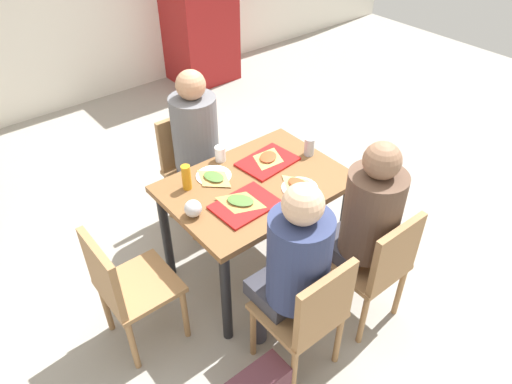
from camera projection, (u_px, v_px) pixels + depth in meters
The scene contains 22 objects.
ground_plane at pixel (256, 268), 3.40m from camera, with size 10.00×10.00×0.02m, color #9E998E.
main_table at pixel (256, 196), 2.99m from camera, with size 1.10×0.78×0.75m.
chair_near_left at pixel (309, 313), 2.48m from camera, with size 0.40×0.40×0.84m.
chair_near_right at pixel (378, 264), 2.75m from camera, with size 0.40×0.40×0.84m.
chair_far_side at pixel (190, 162), 3.56m from camera, with size 0.40×0.40×0.84m.
chair_left_end at pixel (124, 285), 2.63m from camera, with size 0.40×0.40×0.84m.
person_in_red at pixel (293, 264), 2.41m from camera, with size 0.32×0.42×1.25m.
person_in_brown_jacket at pixel (365, 219), 2.69m from camera, with size 0.32×0.42×1.25m.
person_far_side at pixel (198, 142), 3.33m from camera, with size 0.32×0.42×1.25m.
tray_red_near at pixel (245, 205), 2.74m from camera, with size 0.36×0.26×0.02m, color red.
tray_red_far at pixel (268, 162), 3.09m from camera, with size 0.36×0.26×0.02m, color red.
paper_plate_center at pixel (214, 176), 2.98m from camera, with size 0.22×0.22×0.01m, color white.
paper_plate_near_edge at pixel (300, 188), 2.88m from camera, with size 0.22×0.22×0.01m, color white.
pizza_slice_a at pixel (241, 201), 2.74m from camera, with size 0.25×0.27×0.02m.
pizza_slice_b at pixel (268, 158), 3.10m from camera, with size 0.25×0.23×0.02m.
pizza_slice_c at pixel (214, 177), 2.94m from camera, with size 0.18×0.23×0.02m.
pizza_slice_d at pixel (298, 184), 2.88m from camera, with size 0.14×0.21×0.02m.
plastic_cup_a at pixel (220, 154), 3.09m from camera, with size 0.07×0.07×0.10m, color white.
plastic_cup_b at pixel (297, 201), 2.71m from camera, with size 0.07×0.07×0.10m, color white.
soda_can at pixel (309, 147), 3.13m from camera, with size 0.07×0.07×0.12m, color #B7BCC6.
condiment_bottle at pixel (186, 177), 2.83m from camera, with size 0.06×0.06×0.16m, color orange.
foil_bundle at pixel (193, 208), 2.65m from camera, with size 0.10×0.10×0.10m, color silver.
Camera 1 is at (-1.48, -1.82, 2.51)m, focal length 33.66 mm.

